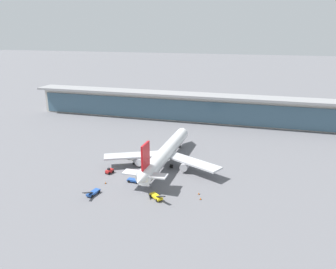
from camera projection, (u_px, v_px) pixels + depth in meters
ground_plane at (158, 162)px, 124.59m from camera, size 1200.00×1200.00×0.00m
airliner_on_stand at (165, 153)px, 120.39m from camera, size 43.45×56.34×15.04m
service_truck_near_nose_yellow at (133, 157)px, 124.87m from camera, size 7.47×7.86×2.95m
service_truck_under_wing_yellow at (157, 197)px, 97.21m from camera, size 6.07×5.42×2.70m
service_truck_mid_apron_blue at (93, 193)px, 99.58m from camera, size 2.60×6.93×2.70m
service_truck_by_tail_blue at (135, 180)px, 107.84m from camera, size 6.87×2.17×2.70m
service_truck_on_taxiway_red at (109, 171)px, 114.76m from camera, size 2.49×3.24×2.05m
terminal_building at (193, 107)px, 178.96m from camera, size 183.60×12.80×15.20m
safety_cone_alpha at (106, 183)px, 107.19m from camera, size 0.62×0.62×0.70m
safety_cone_bravo at (201, 199)px, 97.06m from camera, size 0.62×0.62×0.70m
safety_cone_charlie at (141, 184)px, 106.34m from camera, size 0.62×0.62×0.70m
safety_cone_delta at (199, 193)px, 100.15m from camera, size 0.62×0.62×0.70m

